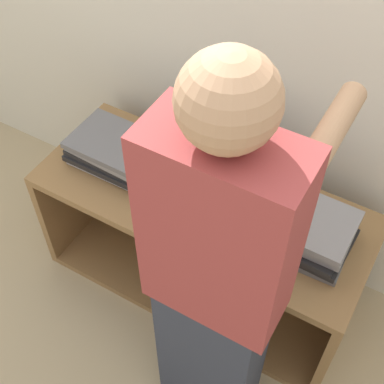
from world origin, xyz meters
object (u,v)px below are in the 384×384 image
object	(u,v)px
laptop_stack_left	(118,151)
person	(217,289)
laptop_stack_right	(299,227)
laptop_open	(209,180)

from	to	relation	value
laptop_stack_left	person	xyz separation A→B (m)	(0.72, -0.47, 0.18)
laptop_stack_right	person	size ratio (longest dim) A/B	0.24
laptop_open	laptop_stack_left	distance (m)	0.41
laptop_stack_left	person	bearing A→B (deg)	-33.31
laptop_open	laptop_stack_left	xyz separation A→B (m)	(-0.41, -0.06, 0.01)
laptop_open	laptop_stack_right	bearing A→B (deg)	-8.02
laptop_stack_left	laptop_stack_right	distance (m)	0.81
laptop_stack_left	laptop_stack_right	world-z (taller)	laptop_stack_right
laptop_stack_left	laptop_stack_right	xyz separation A→B (m)	(0.81, -0.00, 0.01)
laptop_stack_left	person	distance (m)	0.88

